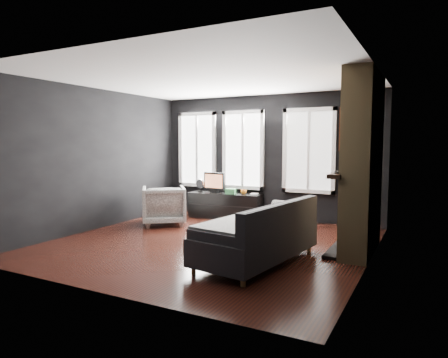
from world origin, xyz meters
The scene contains 18 objects.
floor centered at (0.00, 0.00, 0.00)m, with size 5.00×5.00×0.00m, color black.
ceiling centered at (0.00, 0.00, 2.70)m, with size 5.00×5.00×0.00m, color white.
wall_back centered at (0.00, 2.50, 1.35)m, with size 5.00×0.02×2.70m, color black.
wall_left centered at (-2.50, 0.00, 1.35)m, with size 0.02×5.00×2.70m, color black.
wall_right centered at (2.50, 0.00, 1.35)m, with size 0.02×5.00×2.70m, color black.
windows centered at (-0.45, 2.46, 2.38)m, with size 4.00×0.16×1.76m, color white, non-canonical shape.
fireplace centered at (2.30, 0.60, 1.35)m, with size 0.70×1.62×2.70m, color #93724C, non-canonical shape.
sofa centered at (1.10, -0.62, 0.44)m, with size 1.02×2.03×0.87m, color #232326, non-canonical shape.
stripe_pillow centered at (1.37, -0.33, 0.63)m, with size 0.08×0.36×0.36m, color gray.
armchair centered at (-1.60, 0.90, 0.43)m, with size 0.84×0.79×0.86m, color white.
media_console centered at (-0.80, 2.10, 0.28)m, with size 1.62×0.51×0.56m, color black, non-canonical shape.
monitor centered at (-1.08, 2.09, 0.81)m, with size 0.57×0.12×0.51m, color black, non-canonical shape.
desk_fan centered at (-1.40, 2.01, 0.71)m, with size 0.21×0.21×0.30m, color gray, non-canonical shape.
mug centered at (-0.36, 2.10, 0.62)m, with size 0.13×0.10×0.13m, color orange.
book centered at (-0.23, 2.17, 0.67)m, with size 0.16×0.02×0.22m, color #A9A188.
storage_box centered at (-0.64, 2.03, 0.61)m, with size 0.21×0.13×0.11m, color #367D44.
mantel_vase centered at (2.05, 1.05, 1.32)m, with size 0.18×0.19×0.18m, color gold.
mantel_clock centered at (2.05, 0.05, 1.25)m, with size 0.11×0.11×0.04m, color black.
Camera 1 is at (3.23, -5.67, 1.66)m, focal length 32.00 mm.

